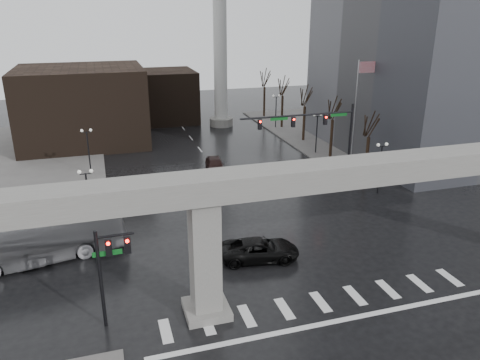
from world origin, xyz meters
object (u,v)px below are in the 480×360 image
(signal_mast_arm, at_px, (318,127))
(city_bus, at_px, (28,239))
(pickup_truck, at_px, (260,250))
(far_car, at_px, (215,165))

(signal_mast_arm, height_order, city_bus, signal_mast_arm)
(signal_mast_arm, xyz_separation_m, pickup_truck, (-10.87, -13.74, -5.04))
(signal_mast_arm, distance_m, city_bus, 28.49)
(pickup_truck, relative_size, far_car, 1.20)
(city_bus, xyz_separation_m, far_car, (17.37, 15.46, -1.05))
(city_bus, relative_size, far_car, 2.82)
(pickup_truck, xyz_separation_m, city_bus, (-15.76, 4.44, 1.06))
(signal_mast_arm, relative_size, far_car, 2.58)
(pickup_truck, relative_size, city_bus, 0.43)
(pickup_truck, bearing_deg, city_bus, 83.83)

